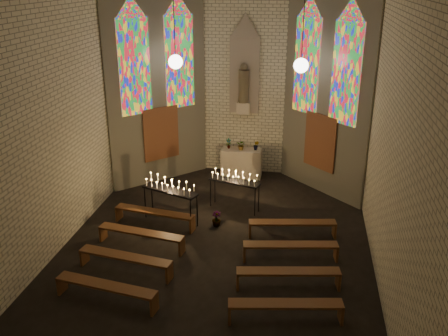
{
  "coord_description": "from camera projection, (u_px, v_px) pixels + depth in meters",
  "views": [
    {
      "loc": [
        2.1,
        -10.78,
        6.81
      ],
      "look_at": [
        0.15,
        0.83,
        2.13
      ],
      "focal_mm": 40.0,
      "sensor_mm": 36.0,
      "label": 1
    }
  ],
  "objects": [
    {
      "name": "pew_left_2",
      "position": [
        125.0,
        258.0,
        11.96
      ],
      "size": [
        2.39,
        0.71,
        0.45
      ],
      "rotation": [
        0.0,
        0.0,
        -0.16
      ],
      "color": "brown",
      "rests_on": "ground"
    },
    {
      "name": "votive_stand_left",
      "position": [
        170.0,
        188.0,
        14.1
      ],
      "size": [
        1.75,
        1.01,
        1.26
      ],
      "rotation": [
        0.0,
        0.0,
        -0.37
      ],
      "color": "black",
      "rests_on": "ground"
    },
    {
      "name": "floor",
      "position": [
        213.0,
        257.0,
        12.72
      ],
      "size": [
        12.0,
        12.0,
        0.0
      ],
      "primitive_type": "plane",
      "color": "black",
      "rests_on": "ground"
    },
    {
      "name": "flower_vase_left",
      "position": [
        229.0,
        143.0,
        17.38
      ],
      "size": [
        0.22,
        0.17,
        0.37
      ],
      "primitive_type": "imported",
      "rotation": [
        0.0,
        0.0,
        0.24
      ],
      "color": "#4C723F",
      "rests_on": "altar"
    },
    {
      "name": "aisle_flower_pot",
      "position": [
        216.0,
        219.0,
        14.17
      ],
      "size": [
        0.29,
        0.29,
        0.45
      ],
      "primitive_type": "imported",
      "rotation": [
        0.0,
        0.0,
        0.16
      ],
      "color": "#4C723F",
      "rests_on": "ground"
    },
    {
      "name": "pew_left_3",
      "position": [
        106.0,
        288.0,
        10.86
      ],
      "size": [
        2.39,
        0.71,
        0.45
      ],
      "rotation": [
        0.0,
        0.0,
        -0.16
      ],
      "color": "brown",
      "rests_on": "ground"
    },
    {
      "name": "flower_vase_right",
      "position": [
        256.0,
        145.0,
        17.23
      ],
      "size": [
        0.22,
        0.19,
        0.34
      ],
      "primitive_type": "imported",
      "rotation": [
        0.0,
        0.0,
        -0.23
      ],
      "color": "#4C723F",
      "rests_on": "altar"
    },
    {
      "name": "votive_stand_right",
      "position": [
        234.0,
        179.0,
        14.91
      ],
      "size": [
        1.62,
        0.81,
        1.16
      ],
      "rotation": [
        0.0,
        0.0,
        -0.29
      ],
      "color": "black",
      "rests_on": "ground"
    },
    {
      "name": "pew_right_0",
      "position": [
        292.0,
        224.0,
        13.56
      ],
      "size": [
        2.39,
        0.71,
        0.45
      ],
      "rotation": [
        0.0,
        0.0,
        0.16
      ],
      "color": "brown",
      "rests_on": "ground"
    },
    {
      "name": "pew_left_0",
      "position": [
        155.0,
        214.0,
        14.16
      ],
      "size": [
        2.39,
        0.71,
        0.45
      ],
      "rotation": [
        0.0,
        0.0,
        -0.16
      ],
      "color": "brown",
      "rests_on": "ground"
    },
    {
      "name": "room",
      "position": [
        233.0,
        85.0,
        14.44
      ],
      "size": [
        8.22,
        12.43,
        7.0
      ],
      "color": "beige",
      "rests_on": "ground"
    },
    {
      "name": "pew_right_2",
      "position": [
        288.0,
        274.0,
        11.36
      ],
      "size": [
        2.39,
        0.71,
        0.45
      ],
      "rotation": [
        0.0,
        0.0,
        0.16
      ],
      "color": "brown",
      "rests_on": "ground"
    },
    {
      "name": "flower_vase_center",
      "position": [
        241.0,
        145.0,
        17.24
      ],
      "size": [
        0.38,
        0.35,
        0.36
      ],
      "primitive_type": "imported",
      "rotation": [
        0.0,
        0.0,
        -0.26
      ],
      "color": "#4C723F",
      "rests_on": "altar"
    },
    {
      "name": "altar",
      "position": [
        241.0,
        163.0,
        17.53
      ],
      "size": [
        1.4,
        0.6,
        1.0
      ],
      "primitive_type": "cube",
      "color": "beige",
      "rests_on": "ground"
    },
    {
      "name": "pew_right_1",
      "position": [
        290.0,
        247.0,
        12.46
      ],
      "size": [
        2.39,
        0.71,
        0.45
      ],
      "rotation": [
        0.0,
        0.0,
        0.16
      ],
      "color": "brown",
      "rests_on": "ground"
    },
    {
      "name": "pew_right_3",
      "position": [
        286.0,
        306.0,
        10.26
      ],
      "size": [
        2.39,
        0.71,
        0.45
      ],
      "rotation": [
        0.0,
        0.0,
        0.16
      ],
      "color": "brown",
      "rests_on": "ground"
    },
    {
      "name": "pew_left_1",
      "position": [
        141.0,
        234.0,
        13.06
      ],
      "size": [
        2.39,
        0.71,
        0.45
      ],
      "rotation": [
        0.0,
        0.0,
        -0.16
      ],
      "color": "brown",
      "rests_on": "ground"
    }
  ]
}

